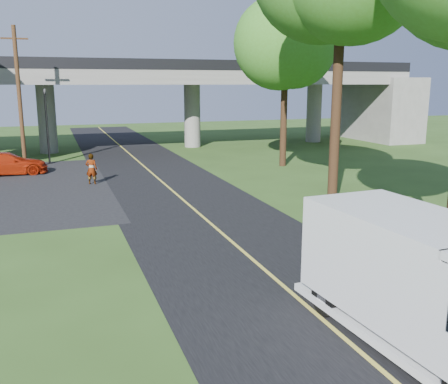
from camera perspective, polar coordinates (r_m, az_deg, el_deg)
name	(u,v)px	position (r m, az deg, el deg)	size (l,w,h in m)	color
ground	(305,305)	(13.14, 9.22, -12.66)	(120.00, 120.00, 0.00)	#2E4A1A
road	(196,211)	(21.93, -3.21, -2.22)	(7.00, 90.00, 0.02)	black
lane_line	(196,211)	(21.93, -3.21, -2.17)	(0.12, 90.00, 0.01)	gold
overpass	(122,95)	(42.83, -11.58, 10.82)	(54.00, 10.00, 7.30)	slate
traffic_signal	(46,118)	(36.50, -19.63, 8.00)	(0.18, 0.22, 5.20)	black
utility_pole	(20,98)	(34.48, -22.33, 9.91)	(1.60, 0.26, 9.00)	#472D19
tree_right_far	(290,39)	(33.89, 7.52, 16.96)	(5.77, 5.67, 10.99)	#382314
step_van	(428,282)	(11.27, 22.31, -9.48)	(2.82, 6.75, 2.78)	silver
red_sedan	(6,164)	(33.34, -23.60, 2.99)	(1.94, 4.76, 1.38)	#AE240A
pedestrian	(91,169)	(28.58, -14.91, 2.56)	(0.63, 0.41, 1.73)	gray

